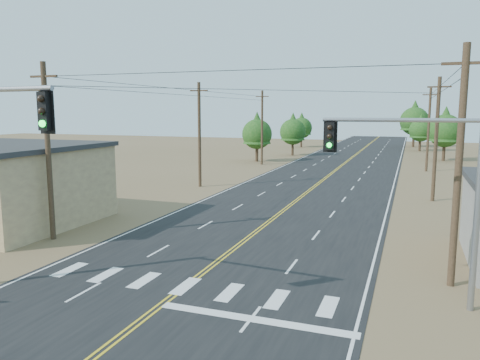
% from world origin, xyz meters
% --- Properties ---
extents(road, '(15.00, 200.00, 0.02)m').
position_xyz_m(road, '(0.00, 30.00, 0.01)').
color(road, black).
rests_on(road, ground).
extents(utility_pole_left_near, '(1.80, 0.30, 10.00)m').
position_xyz_m(utility_pole_left_near, '(-10.50, 12.00, 5.12)').
color(utility_pole_left_near, '#4C3826').
rests_on(utility_pole_left_near, ground).
extents(utility_pole_left_mid, '(1.80, 0.30, 10.00)m').
position_xyz_m(utility_pole_left_mid, '(-10.50, 32.00, 5.12)').
color(utility_pole_left_mid, '#4C3826').
rests_on(utility_pole_left_mid, ground).
extents(utility_pole_left_far, '(1.80, 0.30, 10.00)m').
position_xyz_m(utility_pole_left_far, '(-10.50, 52.00, 5.12)').
color(utility_pole_left_far, '#4C3826').
rests_on(utility_pole_left_far, ground).
extents(utility_pole_right_near, '(1.80, 0.30, 10.00)m').
position_xyz_m(utility_pole_right_near, '(10.50, 12.00, 5.12)').
color(utility_pole_right_near, '#4C3826').
rests_on(utility_pole_right_near, ground).
extents(utility_pole_right_mid, '(1.80, 0.30, 10.00)m').
position_xyz_m(utility_pole_right_mid, '(10.50, 32.00, 5.12)').
color(utility_pole_right_mid, '#4C3826').
rests_on(utility_pole_right_mid, ground).
extents(utility_pole_right_far, '(1.80, 0.30, 10.00)m').
position_xyz_m(utility_pole_right_far, '(10.50, 52.00, 5.12)').
color(utility_pole_right_far, '#4C3826').
rests_on(utility_pole_right_far, ground).
extents(signal_mast_right, '(5.79, 0.43, 7.19)m').
position_xyz_m(signal_mast_right, '(9.36, 9.57, 4.85)').
color(signal_mast_right, gray).
rests_on(signal_mast_right, ground).
extents(tree_left_near, '(4.32, 4.32, 7.20)m').
position_xyz_m(tree_left_near, '(-12.35, 55.47, 4.40)').
color(tree_left_near, '#3F2D1E').
rests_on(tree_left_near, ground).
extents(tree_left_mid, '(4.22, 4.22, 7.04)m').
position_xyz_m(tree_left_mid, '(-9.65, 66.11, 4.30)').
color(tree_left_mid, '#3F2D1E').
rests_on(tree_left_mid, ground).
extents(tree_left_far, '(4.20, 4.20, 7.00)m').
position_xyz_m(tree_left_far, '(-12.25, 84.02, 4.28)').
color(tree_left_far, '#3F2D1E').
rests_on(tree_left_far, ground).
extents(tree_right_near, '(4.81, 4.81, 8.01)m').
position_xyz_m(tree_right_near, '(13.17, 65.63, 4.90)').
color(tree_right_near, '#3F2D1E').
rests_on(tree_right_near, ground).
extents(tree_right_mid, '(4.09, 4.09, 6.82)m').
position_xyz_m(tree_right_mid, '(10.11, 82.43, 4.17)').
color(tree_right_mid, '#3F2D1E').
rests_on(tree_right_mid, ground).
extents(tree_right_far, '(5.66, 5.66, 9.44)m').
position_xyz_m(tree_right_far, '(9.00, 92.44, 5.77)').
color(tree_right_far, '#3F2D1E').
rests_on(tree_right_far, ground).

